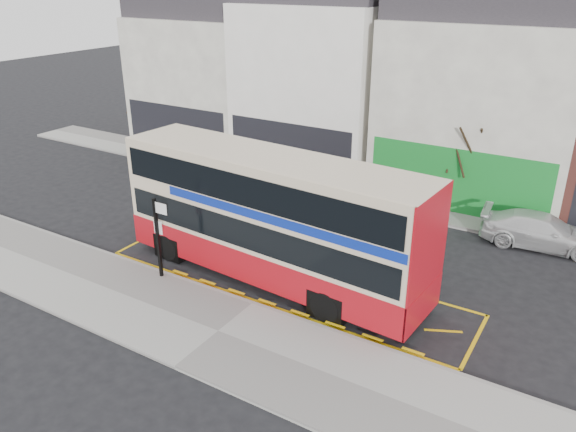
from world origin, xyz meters
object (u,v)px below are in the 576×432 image
Objects in this scene: double_decker_bus at (272,217)px; car_grey at (300,188)px; street_tree_right at (469,135)px; car_white at (542,231)px; car_silver at (251,180)px; bus_stop_post at (159,231)px; street_tree_left at (139,85)px.

car_grey is at bearing 116.78° from double_decker_bus.
car_grey is 0.81× the size of street_tree_right.
double_decker_bus is at bearing 128.94° from car_white.
car_silver is 2.78m from car_grey.
car_silver is at bearing 134.25° from double_decker_bus.
street_tree_right is at bearing 57.42° from bus_stop_post.
street_tree_left is at bearing 178.40° from street_tree_right.
bus_stop_post is 18.73m from street_tree_left.
car_silver is 0.92× the size of car_grey.
car_grey is 14.79m from street_tree_left.
bus_stop_post is 9.36m from car_grey.
car_silver is at bearing -161.92° from street_tree_right.
street_tree_left reaches higher than car_silver.
car_silver is at bearing 89.21° from car_white.
street_tree_right reaches higher than bus_stop_post.
car_silver is 12.29m from street_tree_left.
street_tree_right is (21.10, -0.59, -0.14)m from street_tree_left.
car_grey is 0.92× the size of car_white.
street_tree_right reaches higher than car_white.
street_tree_right is at bearing -68.01° from car_silver.
street_tree_left reaches higher than bus_stop_post.
car_silver is 0.74× the size of street_tree_right.
bus_stop_post is at bearing 174.18° from car_grey.
car_grey is (0.47, 9.26, -1.27)m from bus_stop_post.
bus_stop_post is at bearing -121.75° from street_tree_right.
bus_stop_post is (-3.41, -2.23, -0.50)m from double_decker_bus.
car_grey is at bearing 86.24° from bus_stop_post.
double_decker_bus is at bearing -112.59° from street_tree_right.
bus_stop_post is at bearing 125.88° from car_white.
bus_stop_post reaches higher than car_grey.
bus_stop_post reaches higher than car_silver.
street_tree_right is (4.15, 9.98, 1.23)m from double_decker_bus.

